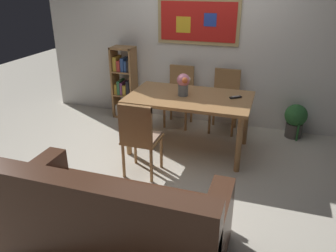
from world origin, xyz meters
The scene contains 11 objects.
ground_plane centered at (0.00, 0.00, 0.00)m, with size 12.00×12.00×0.00m, color beige.
wall_back_with_painting centered at (0.00, 1.55, 1.30)m, with size 5.20×0.14×2.60m.
dining_table centered at (0.09, 0.47, 0.66)m, with size 1.56×0.93×0.75m.
dining_chair_near_left centered at (-0.26, -0.36, 0.54)m, with size 0.40×0.41×0.91m.
dining_chair_far_left centered at (-0.27, 1.28, 0.54)m, with size 0.40×0.41×0.91m.
dining_chair_far_right centered at (0.43, 1.28, 0.54)m, with size 0.40×0.41×0.91m.
leather_couch centered at (-0.02, -1.53, 0.31)m, with size 1.80×0.84×0.84m.
bookshelf centered at (-1.22, 1.29, 0.55)m, with size 0.36×0.28×1.15m.
potted_ivy centered at (1.45, 1.31, 0.27)m, with size 0.31×0.31×0.55m.
flower_vase centered at (0.00, 0.47, 0.91)m, with size 0.17×0.18×0.29m.
tv_remote centered at (0.65, 0.58, 0.76)m, with size 0.15×0.13×0.02m.
Camera 1 is at (1.08, -3.45, 2.12)m, focal length 35.60 mm.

